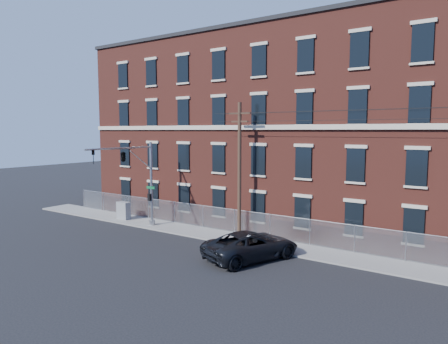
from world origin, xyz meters
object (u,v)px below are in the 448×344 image
pickup_truck (251,245)px  utility_cabinet (124,210)px  traffic_signal_mast (130,165)px  utility_pole_near (239,167)px

pickup_truck → utility_cabinet: bearing=10.2°
pickup_truck → utility_cabinet: (-15.13, 3.08, 0.01)m
traffic_signal_mast → pickup_truck: (11.38, -0.53, -4.51)m
utility_cabinet → utility_pole_near: bearing=4.8°
traffic_signal_mast → utility_pole_near: utility_pole_near is taller
utility_pole_near → utility_cabinet: 12.60m
utility_cabinet → pickup_truck: bearing=-11.0°
pickup_truck → traffic_signal_mast: bearing=19.0°
utility_pole_near → utility_cabinet: size_ratio=6.48×
utility_pole_near → utility_cabinet: utility_pole_near is taller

